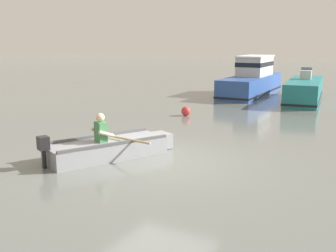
{
  "coord_description": "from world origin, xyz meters",
  "views": [
    {
      "loc": [
        5.23,
        -8.57,
        3.01
      ],
      "look_at": [
        -0.7,
        1.62,
        0.55
      ],
      "focal_mm": 44.08,
      "sensor_mm": 36.0,
      "label": 1
    }
  ],
  "objects_px": {
    "moored_boat_teal": "(304,91)",
    "moored_boat_blue": "(252,80)",
    "rowboat_with_person": "(109,148)",
    "mooring_buoy": "(186,111)"
  },
  "relations": [
    {
      "from": "rowboat_with_person",
      "to": "mooring_buoy",
      "type": "bearing_deg",
      "value": 99.49
    },
    {
      "from": "moored_boat_teal",
      "to": "moored_boat_blue",
      "type": "bearing_deg",
      "value": 158.34
    },
    {
      "from": "rowboat_with_person",
      "to": "moored_boat_blue",
      "type": "relative_size",
      "value": 0.52
    },
    {
      "from": "moored_boat_blue",
      "to": "moored_boat_teal",
      "type": "xyz_separation_m",
      "value": [
        3.14,
        -1.25,
        -0.29
      ]
    },
    {
      "from": "moored_boat_blue",
      "to": "moored_boat_teal",
      "type": "bearing_deg",
      "value": -21.66
    },
    {
      "from": "moored_boat_blue",
      "to": "moored_boat_teal",
      "type": "height_order",
      "value": "moored_boat_blue"
    },
    {
      "from": "moored_boat_teal",
      "to": "mooring_buoy",
      "type": "xyz_separation_m",
      "value": [
        -3.23,
        -6.61,
        -0.33
      ]
    },
    {
      "from": "moored_boat_teal",
      "to": "mooring_buoy",
      "type": "bearing_deg",
      "value": -116.02
    },
    {
      "from": "rowboat_with_person",
      "to": "moored_boat_blue",
      "type": "height_order",
      "value": "moored_boat_blue"
    },
    {
      "from": "moored_boat_blue",
      "to": "mooring_buoy",
      "type": "bearing_deg",
      "value": -90.59
    }
  ]
}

